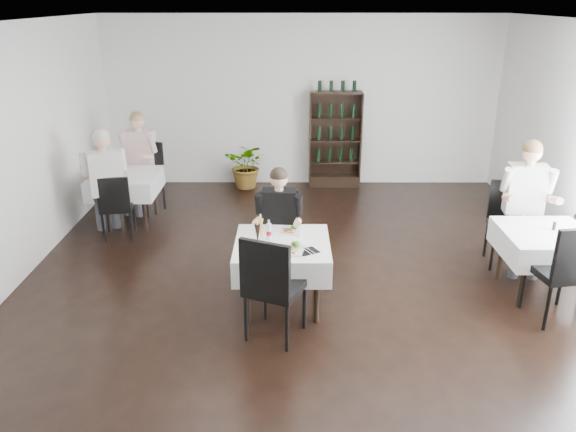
# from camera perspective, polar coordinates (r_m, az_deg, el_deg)

# --- Properties ---
(room_shell) EXTENTS (9.00, 9.00, 9.00)m
(room_shell) POSITION_cam_1_polar(r_m,az_deg,el_deg) (5.84, 2.34, 3.89)
(room_shell) COLOR black
(room_shell) RESTS_ON ground
(wine_shelf) EXTENTS (0.90, 0.28, 1.75)m
(wine_shelf) POSITION_cam_1_polar(r_m,az_deg,el_deg) (10.20, 4.82, 7.65)
(wine_shelf) COLOR black
(wine_shelf) RESTS_ON ground
(main_table) EXTENTS (1.03, 1.03, 0.77)m
(main_table) POSITION_cam_1_polar(r_m,az_deg,el_deg) (6.15, -0.59, -3.94)
(main_table) COLOR black
(main_table) RESTS_ON ground
(left_table) EXTENTS (0.98, 0.98, 0.77)m
(left_table) POSITION_cam_1_polar(r_m,az_deg,el_deg) (8.84, -16.16, 3.17)
(left_table) COLOR black
(left_table) RESTS_ON ground
(right_table) EXTENTS (0.98, 0.98, 0.77)m
(right_table) POSITION_cam_1_polar(r_m,az_deg,el_deg) (7.06, 24.62, -2.58)
(right_table) COLOR black
(right_table) RESTS_ON ground
(potted_tree) EXTENTS (0.89, 0.82, 0.84)m
(potted_tree) POSITION_cam_1_polar(r_m,az_deg,el_deg) (10.19, -4.13, 5.18)
(potted_tree) COLOR #2A5B1F
(potted_tree) RESTS_ON ground
(main_chair_far) EXTENTS (0.50, 0.51, 1.06)m
(main_chair_far) POSITION_cam_1_polar(r_m,az_deg,el_deg) (6.86, -0.91, -1.34)
(main_chair_far) COLOR black
(main_chair_far) RESTS_ON ground
(main_chair_near) EXTENTS (0.68, 0.69, 1.14)m
(main_chair_near) POSITION_cam_1_polar(r_m,az_deg,el_deg) (5.52, -1.72, -6.75)
(main_chair_near) COLOR black
(main_chair_near) RESTS_ON ground
(left_chair_far) EXTENTS (0.67, 0.68, 1.11)m
(left_chair_far) POSITION_cam_1_polar(r_m,az_deg,el_deg) (9.30, -14.28, 4.35)
(left_chair_far) COLOR black
(left_chair_far) RESTS_ON ground
(left_chair_near) EXTENTS (0.49, 0.50, 0.96)m
(left_chair_near) POSITION_cam_1_polar(r_m,az_deg,el_deg) (8.26, -17.09, 1.27)
(left_chair_near) COLOR black
(left_chair_near) RESTS_ON ground
(right_chair_far) EXTENTS (0.55, 0.56, 1.07)m
(right_chair_far) POSITION_cam_1_polar(r_m,az_deg,el_deg) (7.72, 21.50, -0.20)
(right_chair_far) COLOR black
(right_chair_far) RESTS_ON ground
(right_chair_near) EXTENTS (0.60, 0.60, 1.14)m
(right_chair_near) POSITION_cam_1_polar(r_m,az_deg,el_deg) (6.49, 26.41, -4.66)
(right_chair_near) COLOR black
(right_chair_near) RESTS_ON ground
(diner_main) EXTENTS (0.56, 0.56, 1.44)m
(diner_main) POSITION_cam_1_polar(r_m,az_deg,el_deg) (6.54, -0.96, -0.29)
(diner_main) COLOR #3F4047
(diner_main) RESTS_ON ground
(diner_left_far) EXTENTS (0.66, 0.70, 1.59)m
(diner_left_far) POSITION_cam_1_polar(r_m,az_deg,el_deg) (9.25, -15.00, 6.06)
(diner_left_far) COLOR #3F4047
(diner_left_far) RESTS_ON ground
(diner_left_near) EXTENTS (0.72, 0.76, 1.60)m
(diner_left_near) POSITION_cam_1_polar(r_m,az_deg,el_deg) (8.27, -18.10, 3.98)
(diner_left_near) COLOR #3F4047
(diner_left_near) RESTS_ON ground
(diner_right_far) EXTENTS (0.66, 0.68, 1.65)m
(diner_right_far) POSITION_cam_1_polar(r_m,az_deg,el_deg) (7.52, 23.10, 1.85)
(diner_right_far) COLOR #3F4047
(diner_right_far) RESTS_ON ground
(plate_far) EXTENTS (0.25, 0.25, 0.07)m
(plate_far) POSITION_cam_1_polar(r_m,az_deg,el_deg) (6.35, 0.26, -1.49)
(plate_far) COLOR white
(plate_far) RESTS_ON main_table
(plate_near) EXTENTS (0.34, 0.34, 0.09)m
(plate_near) POSITION_cam_1_polar(r_m,az_deg,el_deg) (5.88, 0.29, -3.38)
(plate_near) COLOR white
(plate_near) RESTS_ON main_table
(pilsner_dark) EXTENTS (0.07, 0.07, 0.28)m
(pilsner_dark) POSITION_cam_1_polar(r_m,az_deg,el_deg) (6.02, -3.11, -1.80)
(pilsner_dark) COLOR black
(pilsner_dark) RESTS_ON main_table
(pilsner_lager) EXTENTS (0.06, 0.06, 0.28)m
(pilsner_lager) POSITION_cam_1_polar(r_m,az_deg,el_deg) (6.16, -2.80, -1.24)
(pilsner_lager) COLOR gold
(pilsner_lager) RESTS_ON main_table
(coke_bottle) EXTENTS (0.06, 0.06, 0.23)m
(coke_bottle) POSITION_cam_1_polar(r_m,az_deg,el_deg) (6.12, -1.95, -1.60)
(coke_bottle) COLOR silver
(coke_bottle) RESTS_ON main_table
(napkin_cutlery) EXTENTS (0.26, 0.24, 0.02)m
(napkin_cutlery) POSITION_cam_1_polar(r_m,az_deg,el_deg) (5.87, 2.03, -3.58)
(napkin_cutlery) COLOR black
(napkin_cutlery) RESTS_ON main_table
(pepper_mill) EXTENTS (0.04, 0.04, 0.10)m
(pepper_mill) POSITION_cam_1_polar(r_m,az_deg,el_deg) (7.07, 25.43, -0.93)
(pepper_mill) COLOR black
(pepper_mill) RESTS_ON right_table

